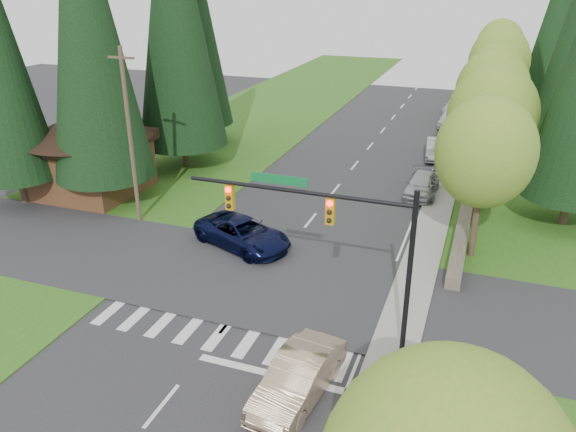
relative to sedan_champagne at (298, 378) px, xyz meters
The scene contains 29 objects.
ground 4.39m from the sedan_champagne, 166.32° to the right, with size 120.00×120.00×0.00m, color #28282B.
grass_east 20.94m from the sedan_champagne, 65.11° to the left, with size 14.00×110.00×0.06m, color #305717.
grass_west 25.62m from the sedan_champagne, 132.18° to the left, with size 14.00×110.00×0.06m, color #305717.
cross_street 8.18m from the sedan_champagne, 121.01° to the left, with size 120.00×8.00×0.10m, color #28282B.
sidewalk_east 21.17m from the sedan_champagne, 82.65° to the left, with size 1.80×80.00×0.13m, color gray.
curb_east 21.07m from the sedan_champagne, 84.95° to the left, with size 0.20×80.00×0.13m, color gray.
stone_wall_north 29.32m from the sedan_champagne, 81.36° to the left, with size 0.70×40.00×0.70m, color #4C4438.
traffic_signal 5.45m from the sedan_champagne, 87.13° to the left, with size 8.70×0.37×6.80m.
brown_building 23.86m from the sedan_champagne, 143.94° to the left, with size 8.40×8.40×5.40m.
utility_pole 18.08m from the sedan_champagne, 141.28° to the left, with size 1.60×0.24×10.00m.
decid_tree_0 14.72m from the sedan_champagne, 68.91° to the left, with size 4.80×4.80×8.37m.
decid_tree_1 21.22m from the sedan_champagne, 75.67° to the left, with size 5.20×5.20×8.80m.
decid_tree_2 27.90m from the sedan_champagne, 79.70° to the left, with size 5.00×5.00×8.82m.
decid_tree_3 34.69m from the sedan_champagne, 81.62° to the left, with size 5.00×5.00×8.55m.
decid_tree_4 41.63m from the sedan_champagne, 82.90° to the left, with size 5.40×5.40×9.18m.
decid_tree_5 48.46m from the sedan_champagne, 84.16° to the left, with size 4.80×4.80×8.30m.
decid_tree_6 55.44m from the sedan_champagne, 84.80° to the left, with size 5.20×5.20×8.86m.
conifer_w_a 23.75m from the sedan_champagne, 142.95° to the left, with size 6.12×6.12×19.80m.
conifer_w_b 27.88m from the sedan_champagne, 139.94° to the left, with size 5.44×5.44×17.80m.
conifer_w_c 28.51m from the sedan_champagne, 127.67° to the left, with size 6.46×6.46×20.80m.
conifer_w_e 33.90m from the sedan_champagne, 124.00° to the left, with size 5.78×5.78×18.80m.
conifer_e_c 48.74m from the sedan_champagne, 78.21° to the left, with size 5.10×5.10×16.80m.
sedan_champagne is the anchor object (origin of this frame).
suv_navy 11.94m from the sedan_champagne, 123.28° to the left, with size 2.60×5.63×1.56m, color black.
parked_car_a 20.96m from the sedan_champagne, 86.16° to the left, with size 1.81×4.49×1.53m, color #AEAEB3.
parked_car_b 21.03m from the sedan_champagne, 86.17° to the left, with size 1.85×4.55×1.32m, color slate.
parked_car_c 29.52m from the sedan_champagne, 87.27° to the left, with size 1.57×4.49×1.48m, color #A6A5AA.
parked_car_d 40.06m from the sedan_champagne, 87.99° to the left, with size 1.75×4.36×1.49m, color silver.
parked_car_e 46.30m from the sedan_champagne, 88.26° to the left, with size 1.89×4.65×1.35m, color #BBBAC0.
Camera 1 is at (9.12, -13.53, 13.51)m, focal length 35.00 mm.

